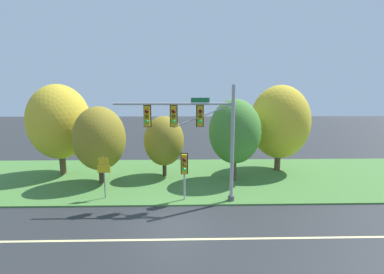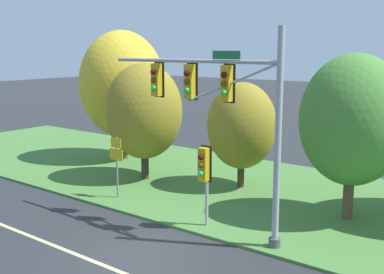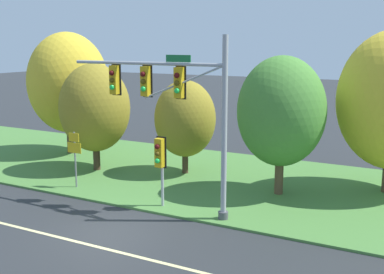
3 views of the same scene
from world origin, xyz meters
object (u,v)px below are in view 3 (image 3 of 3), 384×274
object	(u,v)px
traffic_signal_mast	(174,99)
tree_nearest_road	(68,83)
route_sign_post	(75,151)
tree_left_of_mast	(95,108)
pedestrian_signal_near_kerb	(160,157)
tree_behind_signpost	(185,119)
tree_mid_verge	(281,112)

from	to	relation	value
traffic_signal_mast	tree_nearest_road	distance (m)	12.70
route_sign_post	tree_left_of_mast	distance (m)	3.68
pedestrian_signal_near_kerb	tree_left_of_mast	xyz separation A→B (m)	(-6.32, 3.58, 1.23)
tree_behind_signpost	pedestrian_signal_near_kerb	bearing A→B (deg)	-72.23
tree_left_of_mast	tree_mid_verge	size ratio (longest dim) A/B	0.92
tree_nearest_road	tree_mid_verge	world-z (taller)	tree_nearest_road
route_sign_post	tree_mid_verge	bearing A→B (deg)	21.92
tree_behind_signpost	tree_mid_verge	distance (m)	5.73
tree_nearest_road	tree_behind_signpost	bearing A→B (deg)	-5.50
tree_nearest_road	tree_mid_verge	bearing A→B (deg)	-7.80
traffic_signal_mast	tree_nearest_road	world-z (taller)	tree_nearest_road
route_sign_post	pedestrian_signal_near_kerb	bearing A→B (deg)	-5.80
pedestrian_signal_near_kerb	tree_mid_verge	distance (m)	5.89
tree_nearest_road	tree_behind_signpost	xyz separation A→B (m)	(8.71, -0.84, -1.49)
traffic_signal_mast	tree_nearest_road	xyz separation A→B (m)	(-11.12, 6.14, -0.22)
tree_mid_verge	tree_nearest_road	bearing A→B (deg)	172.20
pedestrian_signal_near_kerb	tree_nearest_road	size ratio (longest dim) A/B	0.40
traffic_signal_mast	tree_left_of_mast	xyz separation A→B (m)	(-7.04, 3.63, -1.23)
traffic_signal_mast	tree_behind_signpost	size ratio (longest dim) A/B	1.47
traffic_signal_mast	tree_nearest_road	bearing A→B (deg)	151.11
tree_left_of_mast	tree_mid_verge	bearing A→B (deg)	3.11
route_sign_post	tree_behind_signpost	world-z (taller)	tree_behind_signpost
tree_behind_signpost	tree_mid_verge	size ratio (longest dim) A/B	0.78
traffic_signal_mast	pedestrian_signal_near_kerb	distance (m)	2.56
traffic_signal_mast	tree_behind_signpost	world-z (taller)	traffic_signal_mast
pedestrian_signal_near_kerb	tree_mid_verge	world-z (taller)	tree_mid_verge
route_sign_post	tree_left_of_mast	size ratio (longest dim) A/B	0.47
traffic_signal_mast	route_sign_post	world-z (taller)	traffic_signal_mast
traffic_signal_mast	pedestrian_signal_near_kerb	size ratio (longest dim) A/B	2.41
pedestrian_signal_near_kerb	tree_left_of_mast	bearing A→B (deg)	150.45
traffic_signal_mast	route_sign_post	bearing A→B (deg)	174.45
route_sign_post	tree_nearest_road	size ratio (longest dim) A/B	0.36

